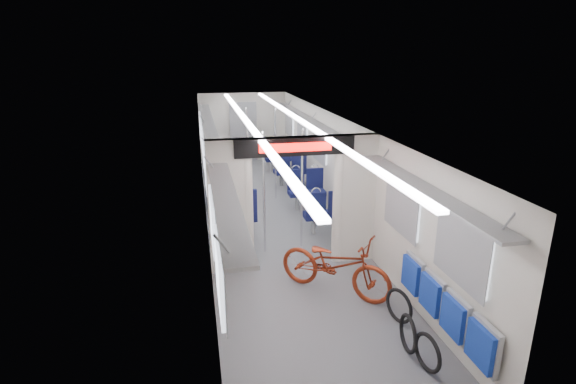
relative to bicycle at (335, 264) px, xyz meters
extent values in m
plane|color=#515456|center=(-0.42, 3.09, -0.49)|extent=(12.00, 12.00, 0.00)
cube|color=beige|center=(-1.87, 3.09, 0.66)|extent=(0.02, 12.00, 2.30)
cube|color=beige|center=(1.03, 3.09, 0.66)|extent=(0.02, 12.00, 2.30)
cube|color=beige|center=(-0.42, 9.09, 0.66)|extent=(2.90, 0.02, 2.30)
cube|color=beige|center=(-0.42, -2.91, 0.66)|extent=(2.90, 0.02, 2.30)
cube|color=silver|center=(-0.42, 3.09, 1.81)|extent=(2.90, 12.00, 0.02)
cube|color=white|center=(-0.97, 3.09, 1.78)|extent=(0.12, 11.40, 0.04)
cube|color=white|center=(0.13, 3.09, 1.78)|extent=(0.12, 11.40, 0.04)
cube|color=beige|center=(-1.54, 1.09, 0.51)|extent=(0.65, 0.18, 2.00)
cube|color=beige|center=(0.71, 1.09, 0.51)|extent=(0.65, 0.18, 2.00)
cube|color=beige|center=(-0.42, 1.09, 1.66)|extent=(2.90, 0.18, 0.30)
cylinder|color=beige|center=(-1.22, 1.09, 0.51)|extent=(0.20, 0.20, 2.00)
cylinder|color=beige|center=(0.38, 1.09, 0.51)|extent=(0.20, 0.20, 2.00)
cube|color=black|center=(-0.42, 0.98, 1.66)|extent=(2.00, 0.03, 0.30)
cube|color=#FF0C07|center=(-0.42, 0.96, 1.66)|extent=(1.20, 0.02, 0.14)
cube|color=silver|center=(-1.84, -1.71, 0.91)|extent=(0.04, 1.00, 0.75)
cube|color=silver|center=(1.00, -1.71, 0.91)|extent=(0.04, 1.00, 0.75)
cube|color=silver|center=(-1.84, -0.11, 0.91)|extent=(0.04, 1.00, 0.75)
cube|color=silver|center=(1.00, -0.11, 0.91)|extent=(0.04, 1.00, 0.75)
cube|color=silver|center=(-1.84, 2.59, 0.91)|extent=(0.04, 1.00, 0.75)
cube|color=silver|center=(1.00, 2.59, 0.91)|extent=(0.04, 1.00, 0.75)
cube|color=silver|center=(-1.84, 4.49, 0.91)|extent=(0.04, 1.00, 0.75)
cube|color=silver|center=(1.00, 4.49, 0.91)|extent=(0.04, 1.00, 0.75)
cube|color=silver|center=(-1.84, 6.39, 0.91)|extent=(0.04, 1.00, 0.75)
cube|color=silver|center=(1.00, 6.39, 0.91)|extent=(0.04, 1.00, 0.75)
cube|color=silver|center=(-1.84, 8.19, 0.91)|extent=(0.04, 1.00, 0.75)
cube|color=silver|center=(1.00, 8.19, 0.91)|extent=(0.04, 1.00, 0.75)
cube|color=gray|center=(-1.69, -0.91, 1.46)|extent=(0.30, 3.60, 0.04)
cube|color=gray|center=(0.85, -0.91, 1.46)|extent=(0.30, 3.60, 0.04)
cube|color=gray|center=(-1.69, 5.09, 1.46)|extent=(0.30, 7.60, 0.04)
cube|color=gray|center=(0.85, 5.09, 1.46)|extent=(0.30, 7.60, 0.04)
cube|color=gray|center=(-0.42, 9.03, 0.51)|extent=(0.90, 0.05, 2.00)
imported|color=maroon|center=(0.00, 0.00, 0.00)|extent=(1.81, 1.71, 0.97)
cube|color=gray|center=(0.96, -2.37, 0.09)|extent=(0.06, 0.48, 0.54)
cube|color=navy|center=(0.90, -2.37, 0.09)|extent=(0.06, 0.44, 0.46)
cube|color=gray|center=(0.96, -1.82, 0.09)|extent=(0.06, 0.48, 0.54)
cube|color=navy|center=(0.90, -1.82, 0.09)|extent=(0.06, 0.44, 0.46)
cube|color=gray|center=(0.96, -1.27, 0.09)|extent=(0.06, 0.48, 0.54)
cube|color=navy|center=(0.90, -1.27, 0.09)|extent=(0.06, 0.44, 0.46)
cube|color=gray|center=(0.96, -0.72, 0.09)|extent=(0.06, 0.48, 0.54)
cube|color=navy|center=(0.90, -0.72, 0.09)|extent=(0.06, 0.44, 0.46)
torus|color=black|center=(0.54, -1.95, -0.27)|extent=(0.13, 0.49, 0.49)
torus|color=black|center=(0.48, -1.57, -0.26)|extent=(0.09, 0.50, 0.50)
torus|color=black|center=(0.64, -0.95, -0.26)|extent=(0.21, 0.50, 0.51)
cube|color=#0D1039|center=(-1.12, 2.58, -0.09)|extent=(0.47, 0.44, 0.10)
cylinder|color=gray|center=(-1.12, 2.58, -0.31)|extent=(0.10, 0.10, 0.35)
cube|color=#0D1039|center=(-1.12, 2.40, 0.25)|extent=(0.47, 0.08, 0.58)
torus|color=silver|center=(-1.12, 2.40, 0.54)|extent=(0.24, 0.03, 0.24)
cube|color=#0D1039|center=(-1.12, 4.36, -0.09)|extent=(0.47, 0.44, 0.10)
cylinder|color=gray|center=(-1.12, 4.36, -0.31)|extent=(0.10, 0.10, 0.35)
cube|color=#0D1039|center=(-1.12, 4.54, 0.25)|extent=(0.47, 0.08, 0.58)
torus|color=silver|center=(-1.12, 4.54, 0.54)|extent=(0.24, 0.03, 0.24)
cube|color=#0D1039|center=(-1.59, 2.58, -0.09)|extent=(0.47, 0.44, 0.10)
cylinder|color=gray|center=(-1.59, 2.58, -0.31)|extent=(0.10, 0.10, 0.35)
cube|color=#0D1039|center=(-1.59, 2.40, 0.25)|extent=(0.47, 0.08, 0.58)
torus|color=silver|center=(-1.59, 2.40, 0.54)|extent=(0.24, 0.03, 0.24)
cube|color=#0D1039|center=(-1.59, 4.36, -0.09)|extent=(0.47, 0.44, 0.10)
cylinder|color=gray|center=(-1.59, 4.36, -0.31)|extent=(0.10, 0.10, 0.35)
cube|color=#0D1039|center=(-1.59, 4.54, 0.25)|extent=(0.47, 0.08, 0.58)
torus|color=silver|center=(-1.59, 4.54, 0.54)|extent=(0.24, 0.03, 0.24)
cube|color=#0D1039|center=(0.28, 2.36, -0.09)|extent=(0.41, 0.38, 0.10)
cylinder|color=gray|center=(0.28, 2.36, -0.31)|extent=(0.10, 0.10, 0.35)
cube|color=#0D1039|center=(0.28, 2.21, 0.21)|extent=(0.41, 0.07, 0.50)
torus|color=silver|center=(0.28, 2.21, 0.46)|extent=(0.21, 0.03, 0.21)
cube|color=#0D1039|center=(0.28, 3.90, -0.09)|extent=(0.41, 0.38, 0.10)
cylinder|color=gray|center=(0.28, 3.90, -0.31)|extent=(0.10, 0.10, 0.35)
cube|color=#0D1039|center=(0.28, 4.06, 0.21)|extent=(0.41, 0.07, 0.50)
torus|color=silver|center=(0.28, 4.06, 0.46)|extent=(0.21, 0.03, 0.21)
cube|color=#0D1039|center=(0.75, 2.36, -0.09)|extent=(0.41, 0.38, 0.10)
cylinder|color=gray|center=(0.75, 2.36, -0.31)|extent=(0.10, 0.10, 0.35)
cube|color=#0D1039|center=(0.75, 2.21, 0.21)|extent=(0.41, 0.07, 0.50)
torus|color=silver|center=(0.75, 2.21, 0.46)|extent=(0.21, 0.03, 0.21)
cube|color=#0D1039|center=(0.75, 3.90, -0.09)|extent=(0.41, 0.38, 0.10)
cylinder|color=gray|center=(0.75, 3.90, -0.31)|extent=(0.10, 0.10, 0.35)
cube|color=#0D1039|center=(0.75, 4.06, 0.21)|extent=(0.41, 0.07, 0.50)
torus|color=silver|center=(0.75, 4.06, 0.46)|extent=(0.21, 0.03, 0.21)
cube|color=#0D1039|center=(-1.12, 5.81, -0.09)|extent=(0.42, 0.40, 0.10)
cylinder|color=gray|center=(-1.12, 5.81, -0.31)|extent=(0.10, 0.10, 0.35)
cube|color=#0D1039|center=(-1.12, 5.65, 0.22)|extent=(0.42, 0.08, 0.52)
torus|color=silver|center=(-1.12, 5.65, 0.48)|extent=(0.22, 0.03, 0.22)
cube|color=#0D1039|center=(-1.12, 7.41, -0.09)|extent=(0.42, 0.40, 0.10)
cylinder|color=gray|center=(-1.12, 7.41, -0.31)|extent=(0.10, 0.10, 0.35)
cube|color=#0D1039|center=(-1.12, 7.57, 0.22)|extent=(0.42, 0.08, 0.52)
torus|color=silver|center=(-1.12, 7.57, 0.48)|extent=(0.22, 0.03, 0.22)
cube|color=#0D1039|center=(-1.59, 5.81, -0.09)|extent=(0.42, 0.40, 0.10)
cylinder|color=gray|center=(-1.59, 5.81, -0.31)|extent=(0.10, 0.10, 0.35)
cube|color=#0D1039|center=(-1.59, 5.65, 0.22)|extent=(0.42, 0.08, 0.52)
torus|color=silver|center=(-1.59, 5.65, 0.48)|extent=(0.22, 0.03, 0.22)
cube|color=#0D1039|center=(-1.59, 7.41, -0.09)|extent=(0.42, 0.40, 0.10)
cylinder|color=gray|center=(-1.59, 7.41, -0.31)|extent=(0.10, 0.10, 0.35)
cube|color=#0D1039|center=(-1.59, 7.57, 0.22)|extent=(0.42, 0.08, 0.52)
torus|color=silver|center=(-1.59, 7.57, 0.48)|extent=(0.22, 0.03, 0.22)
cube|color=#0D1039|center=(0.28, 5.88, -0.09)|extent=(0.41, 0.38, 0.10)
cylinder|color=gray|center=(0.28, 5.88, -0.31)|extent=(0.10, 0.10, 0.35)
cube|color=#0D1039|center=(0.28, 5.73, 0.21)|extent=(0.41, 0.07, 0.50)
torus|color=silver|center=(0.28, 5.73, 0.47)|extent=(0.21, 0.03, 0.21)
cube|color=#0D1039|center=(0.28, 7.43, -0.09)|extent=(0.41, 0.38, 0.10)
cylinder|color=gray|center=(0.28, 7.43, -0.31)|extent=(0.10, 0.10, 0.35)
cube|color=#0D1039|center=(0.28, 7.59, 0.21)|extent=(0.41, 0.07, 0.50)
torus|color=silver|center=(0.28, 7.59, 0.47)|extent=(0.21, 0.03, 0.21)
cube|color=#0D1039|center=(0.75, 5.88, -0.09)|extent=(0.41, 0.38, 0.10)
cylinder|color=gray|center=(0.75, 5.88, -0.31)|extent=(0.10, 0.10, 0.35)
cube|color=#0D1039|center=(0.75, 5.73, 0.21)|extent=(0.41, 0.07, 0.50)
torus|color=silver|center=(0.75, 5.73, 0.47)|extent=(0.21, 0.03, 0.21)
cube|color=#0D1039|center=(0.75, 7.43, -0.09)|extent=(0.41, 0.38, 0.10)
cylinder|color=gray|center=(0.75, 7.43, -0.31)|extent=(0.10, 0.10, 0.35)
cube|color=#0D1039|center=(0.75, 7.59, 0.21)|extent=(0.41, 0.07, 0.50)
torus|color=silver|center=(0.75, 7.59, 0.47)|extent=(0.21, 0.03, 0.21)
cylinder|color=silver|center=(-0.84, 1.71, 0.66)|extent=(0.04, 0.04, 2.30)
cylinder|color=silver|center=(-0.10, 1.82, 0.66)|extent=(0.04, 0.04, 2.30)
cylinder|color=silver|center=(-0.74, 5.06, 0.66)|extent=(0.04, 0.04, 2.30)
cylinder|color=silver|center=(-0.07, 4.83, 0.66)|extent=(0.05, 0.05, 2.30)
camera|label=1|loc=(-1.98, -6.00, 3.17)|focal=28.00mm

